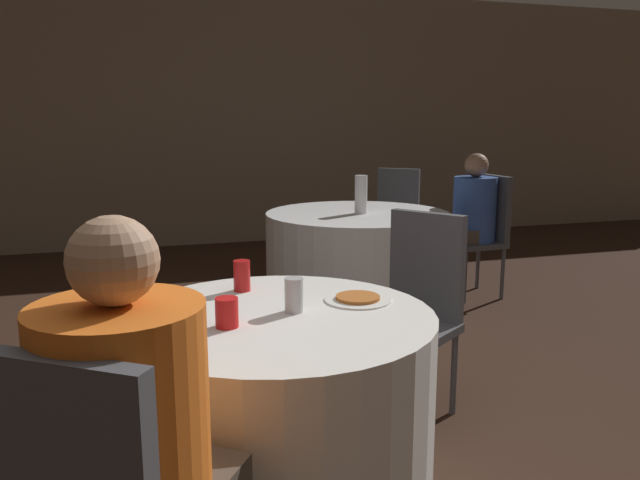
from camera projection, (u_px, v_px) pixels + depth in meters
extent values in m
cube|color=gray|center=(180.00, 119.00, 6.78)|extent=(16.00, 0.06, 2.80)
cylinder|color=white|center=(279.00, 411.00, 2.23)|extent=(1.11, 1.11, 0.72)
cylinder|color=white|center=(357.00, 261.00, 4.61)|extent=(1.34, 1.34, 0.72)
cube|color=#47474C|center=(406.00, 330.00, 2.89)|extent=(0.56, 0.56, 0.04)
cube|color=#47474C|center=(427.00, 265.00, 2.97)|extent=(0.26, 0.34, 0.51)
cylinder|color=#4C4C51|center=(418.00, 398.00, 2.69)|extent=(0.03, 0.03, 0.41)
cylinder|color=#4C4C51|center=(354.00, 378.00, 2.90)|extent=(0.03, 0.03, 0.41)
cylinder|color=#4C4C51|center=(454.00, 373.00, 2.95)|extent=(0.03, 0.03, 0.41)
cylinder|color=#4C4C51|center=(393.00, 357.00, 3.16)|extent=(0.03, 0.03, 0.41)
cube|color=#47474C|center=(473.00, 243.00, 4.92)|extent=(0.42, 0.42, 0.04)
cube|color=#47474C|center=(494.00, 208.00, 4.93)|extent=(0.07, 0.38, 0.51)
cylinder|color=#4C4C51|center=(465.00, 277.00, 4.75)|extent=(0.03, 0.03, 0.41)
cylinder|color=#4C4C51|center=(442.00, 268.00, 5.07)|extent=(0.03, 0.03, 0.41)
cylinder|color=#4C4C51|center=(503.00, 274.00, 4.86)|extent=(0.03, 0.03, 0.41)
cylinder|color=#4C4C51|center=(478.00, 264.00, 5.18)|extent=(0.03, 0.03, 0.41)
cube|color=#47474C|center=(392.00, 230.00, 5.50)|extent=(0.56, 0.56, 0.04)
cube|color=#47474C|center=(398.00, 197.00, 5.61)|extent=(0.33, 0.28, 0.51)
cylinder|color=#4C4C51|center=(406.00, 260.00, 5.33)|extent=(0.03, 0.03, 0.41)
cylinder|color=#4C4C51|center=(368.00, 257.00, 5.45)|extent=(0.03, 0.03, 0.41)
cylinder|color=#4C4C51|center=(415.00, 253.00, 5.64)|extent=(0.03, 0.03, 0.41)
cylinder|color=#4C4C51|center=(379.00, 250.00, 5.76)|extent=(0.03, 0.03, 0.41)
cylinder|color=orange|center=(124.00, 430.00, 1.34)|extent=(0.37, 0.37, 0.56)
sphere|color=tan|center=(113.00, 261.00, 1.27)|extent=(0.19, 0.19, 0.19)
cylinder|color=#4C4238|center=(448.00, 270.00, 4.89)|extent=(0.24, 0.24, 0.45)
cube|color=#4C4238|center=(461.00, 235.00, 4.87)|extent=(0.33, 0.33, 0.12)
cylinder|color=#33519E|center=(475.00, 209.00, 4.87)|extent=(0.33, 0.33, 0.50)
sphere|color=#997056|center=(477.00, 165.00, 4.81)|extent=(0.18, 0.18, 0.18)
cylinder|color=white|center=(358.00, 300.00, 2.33)|extent=(0.25, 0.25, 0.01)
cylinder|color=#BC6628|center=(358.00, 297.00, 2.33)|extent=(0.17, 0.17, 0.01)
cylinder|color=silver|center=(294.00, 295.00, 2.18)|extent=(0.07, 0.07, 0.12)
cylinder|color=red|center=(242.00, 276.00, 2.45)|extent=(0.07, 0.07, 0.12)
cylinder|color=red|center=(227.00, 313.00, 2.02)|extent=(0.08, 0.08, 0.10)
cylinder|color=white|center=(361.00, 194.00, 4.48)|extent=(0.09, 0.09, 0.27)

